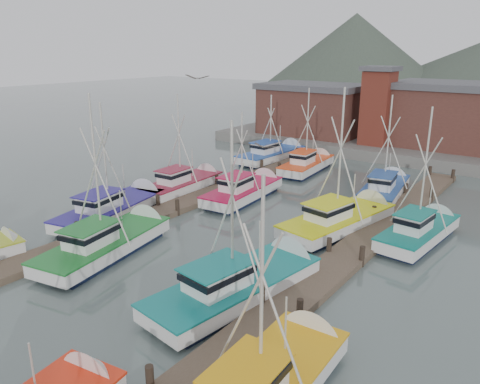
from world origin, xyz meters
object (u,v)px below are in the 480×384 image
Objects in this scene: lookout_tower at (378,105)px; boat_8 at (246,190)px; boat_4 at (112,241)px; boat_12 at (309,164)px.

boat_8 is at bearing -96.16° from lookout_tower.
boat_4 is at bearing -94.49° from lookout_tower.
boat_12 is at bearing 86.37° from boat_8.
boat_4 reaches higher than boat_8.
boat_8 is (-2.35, -21.73, -4.87)m from lookout_tower.
boat_4 reaches higher than boat_12.
boat_4 is (-2.74, -34.95, -4.87)m from lookout_tower.
boat_12 is (0.28, 23.95, -0.01)m from boat_4.
boat_8 is at bearing -94.24° from boat_12.
lookout_tower reaches higher than boat_8.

